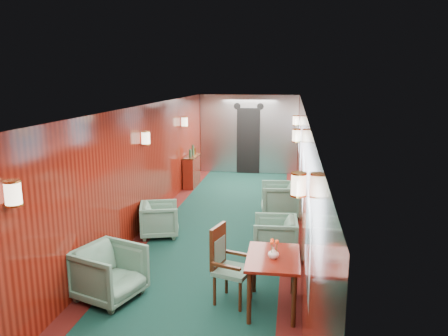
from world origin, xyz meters
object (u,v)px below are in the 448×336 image
object	(u,v)px
armchair_left_near	(109,273)
armchair_right_far	(280,199)
side_chair	(226,261)
credenza	(192,171)
dining_table	(273,265)
armchair_left_far	(160,219)
armchair_right_near	(275,237)

from	to	relation	value
armchair_left_near	armchair_right_far	xyz separation A→B (m)	(2.14, 3.93, -0.00)
side_chair	armchair_left_near	distance (m)	1.57
armchair_right_far	armchair_left_near	bearing A→B (deg)	-34.18
credenza	armchair_right_far	bearing A→B (deg)	-42.31
dining_table	armchair_right_far	xyz separation A→B (m)	(-0.03, 3.85, -0.24)
dining_table	credenza	size ratio (longest dim) A/B	0.85
armchair_left_near	armchair_left_far	distance (m)	2.38
credenza	armchair_right_far	size ratio (longest dim) A/B	1.42
side_chair	armchair_right_near	size ratio (longest dim) A/B	1.42
dining_table	side_chair	distance (m)	0.63
armchair_left_far	armchair_right_near	xyz separation A→B (m)	(2.17, -0.60, 0.01)
armchair_left_near	dining_table	bearing A→B (deg)	-68.67
armchair_left_far	credenza	bearing A→B (deg)	-12.84
armchair_right_near	credenza	bearing A→B (deg)	-153.63
side_chair	armchair_right_far	xyz separation A→B (m)	(0.59, 3.75, -0.20)
side_chair	credenza	world-z (taller)	credenza
side_chair	armchair_left_near	world-z (taller)	side_chair
credenza	armchair_right_near	distance (m)	5.01
armchair_left_near	armchair_right_far	distance (m)	4.48
armchair_right_near	armchair_right_far	size ratio (longest dim) A/B	0.92
dining_table	armchair_right_near	bearing A→B (deg)	90.69
side_chair	armchair_right_near	world-z (taller)	side_chair
side_chair	armchair_right_far	distance (m)	3.80
dining_table	armchair_right_far	world-z (taller)	armchair_right_far
armchair_right_near	armchair_right_far	bearing A→B (deg)	177.02
dining_table	armchair_right_far	size ratio (longest dim) A/B	1.21
dining_table	side_chair	size ratio (longest dim) A/B	0.93
dining_table	armchair_right_near	size ratio (longest dim) A/B	1.32
armchair_left_far	armchair_right_near	world-z (taller)	armchair_right_near
credenza	armchair_left_far	world-z (taller)	credenza
side_chair	armchair_left_far	bearing A→B (deg)	142.65
armchair_right_near	dining_table	bearing A→B (deg)	-1.22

